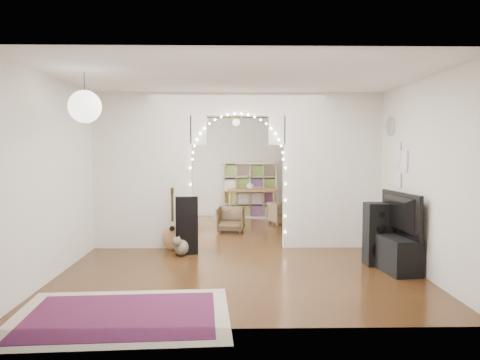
{
  "coord_description": "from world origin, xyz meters",
  "views": [
    {
      "loc": [
        -0.13,
        -8.17,
        1.76
      ],
      "look_at": [
        0.04,
        0.3,
        1.16
      ],
      "focal_mm": 35.0,
      "sensor_mm": 36.0,
      "label": 1
    }
  ],
  "objects_px": {
    "dining_table": "(250,192)",
    "dining_chair_right": "(282,213)",
    "bookcase": "(250,190)",
    "dining_chair_left": "(231,219)",
    "media_console": "(393,252)",
    "floor_speaker": "(378,234)",
    "acoustic_guitar": "(173,227)"
  },
  "relations": [
    {
      "from": "acoustic_guitar",
      "to": "floor_speaker",
      "type": "height_order",
      "value": "acoustic_guitar"
    },
    {
      "from": "dining_table",
      "to": "bookcase",
      "type": "bearing_deg",
      "value": 79.16
    },
    {
      "from": "acoustic_guitar",
      "to": "dining_chair_right",
      "type": "height_order",
      "value": "acoustic_guitar"
    },
    {
      "from": "bookcase",
      "to": "dining_chair_left",
      "type": "relative_size",
      "value": 2.45
    },
    {
      "from": "floor_speaker",
      "to": "acoustic_guitar",
      "type": "bearing_deg",
      "value": 158.63
    },
    {
      "from": "bookcase",
      "to": "dining_chair_right",
      "type": "bearing_deg",
      "value": -33.39
    },
    {
      "from": "acoustic_guitar",
      "to": "floor_speaker",
      "type": "xyz_separation_m",
      "value": [
        3.18,
        -1.08,
        0.07
      ]
    },
    {
      "from": "dining_table",
      "to": "dining_chair_right",
      "type": "relative_size",
      "value": 2.37
    },
    {
      "from": "floor_speaker",
      "to": "media_console",
      "type": "relative_size",
      "value": 0.93
    },
    {
      "from": "floor_speaker",
      "to": "dining_table",
      "type": "relative_size",
      "value": 0.72
    },
    {
      "from": "dining_table",
      "to": "acoustic_guitar",
      "type": "bearing_deg",
      "value": -121.66
    },
    {
      "from": "media_console",
      "to": "dining_chair_left",
      "type": "height_order",
      "value": "dining_chair_left"
    },
    {
      "from": "bookcase",
      "to": "dining_chair_left",
      "type": "xyz_separation_m",
      "value": [
        -0.49,
        -2.02,
        -0.43
      ]
    },
    {
      "from": "floor_speaker",
      "to": "dining_chair_left",
      "type": "bearing_deg",
      "value": 125.35
    },
    {
      "from": "floor_speaker",
      "to": "media_console",
      "type": "distance_m",
      "value": 0.38
    },
    {
      "from": "bookcase",
      "to": "floor_speaker",
      "type": "bearing_deg",
      "value": -47.7
    },
    {
      "from": "media_console",
      "to": "dining_chair_right",
      "type": "height_order",
      "value": "same"
    },
    {
      "from": "media_console",
      "to": "dining_chair_right",
      "type": "bearing_deg",
      "value": 97.64
    },
    {
      "from": "floor_speaker",
      "to": "bookcase",
      "type": "xyz_separation_m",
      "value": [
        -1.71,
        4.83,
        0.23
      ]
    },
    {
      "from": "acoustic_guitar",
      "to": "bookcase",
      "type": "relative_size",
      "value": 0.66
    },
    {
      "from": "acoustic_guitar",
      "to": "media_console",
      "type": "height_order",
      "value": "acoustic_guitar"
    },
    {
      "from": "acoustic_guitar",
      "to": "media_console",
      "type": "bearing_deg",
      "value": -27.12
    },
    {
      "from": "acoustic_guitar",
      "to": "dining_table",
      "type": "bearing_deg",
      "value": 61.79
    },
    {
      "from": "dining_table",
      "to": "dining_chair_right",
      "type": "distance_m",
      "value": 1.08
    },
    {
      "from": "floor_speaker",
      "to": "dining_chair_left",
      "type": "relative_size",
      "value": 1.65
    },
    {
      "from": "media_console",
      "to": "dining_table",
      "type": "height_order",
      "value": "dining_table"
    },
    {
      "from": "acoustic_guitar",
      "to": "dining_chair_right",
      "type": "distance_m",
      "value": 3.47
    },
    {
      "from": "bookcase",
      "to": "dining_table",
      "type": "xyz_separation_m",
      "value": [
        -0.02,
        -0.36,
        -0.01
      ]
    },
    {
      "from": "dining_table",
      "to": "dining_chair_right",
      "type": "xyz_separation_m",
      "value": [
        0.71,
        -0.69,
        -0.43
      ]
    },
    {
      "from": "media_console",
      "to": "dining_chair_left",
      "type": "bearing_deg",
      "value": 119.0
    },
    {
      "from": "dining_chair_left",
      "to": "floor_speaker",
      "type": "bearing_deg",
      "value": -45.38
    },
    {
      "from": "floor_speaker",
      "to": "dining_table",
      "type": "xyz_separation_m",
      "value": [
        -1.72,
        4.47,
        0.22
      ]
    }
  ]
}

